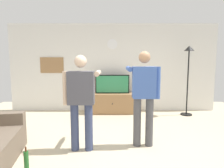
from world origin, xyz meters
TOP-DOWN VIEW (x-y plane):
  - ground_plane at (0.00, 0.00)m, footprint 8.40×8.40m
  - back_wall at (0.00, 2.95)m, footprint 6.40×0.10m
  - tv_stand at (-0.01, 2.60)m, footprint 1.41×0.48m
  - television at (-0.01, 2.65)m, footprint 1.02×0.07m
  - wall_clock at (-0.01, 2.89)m, footprint 0.31×0.03m
  - framed_picture at (-1.89, 2.90)m, footprint 0.72×0.04m
  - floor_lamp at (2.15, 2.38)m, footprint 0.32×0.32m
  - person_standing_nearer_lamp at (-0.55, 0.14)m, footprint 0.63×0.78m
  - person_standing_nearer_couch at (0.55, 0.32)m, footprint 0.59×0.78m
  - beverage_bottle at (-1.24, -0.56)m, footprint 0.07×0.07m

SIDE VIEW (x-z plane):
  - ground_plane at x=0.00m, z-range 0.00..0.00m
  - beverage_bottle at x=-1.24m, z-range -0.03..0.34m
  - tv_stand at x=-0.01m, z-range 0.00..0.60m
  - television at x=-0.01m, z-range 0.60..1.16m
  - person_standing_nearer_lamp at x=-0.55m, z-range 0.12..1.78m
  - person_standing_nearer_couch at x=0.55m, z-range 0.12..1.86m
  - back_wall at x=0.00m, z-range 0.00..2.70m
  - floor_lamp at x=2.15m, z-range 0.43..2.42m
  - framed_picture at x=-1.89m, z-range 1.20..1.68m
  - wall_clock at x=-0.01m, z-range 1.92..2.23m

